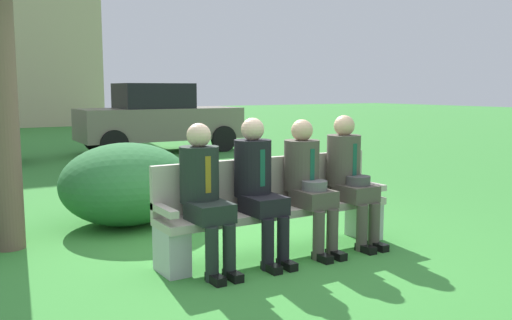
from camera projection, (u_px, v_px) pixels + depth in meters
ground_plane at (248, 253)px, 5.27m from camera, size 80.00×80.00×0.00m
park_bench at (275, 207)px, 5.26m from camera, size 2.37×0.44×0.90m
seated_man_leftmost at (204, 189)px, 4.69m from camera, size 0.34×0.72×1.26m
seated_man_centerleft at (258, 182)px, 4.97m from camera, size 0.34×0.72×1.29m
seated_man_centerright at (308, 179)px, 5.25m from camera, size 0.34×0.72×1.26m
seated_man_rightmost at (350, 173)px, 5.53m from camera, size 0.34×0.72×1.29m
shrub_mid_lawn at (126, 184)px, 6.33m from camera, size 1.51×1.38×0.94m
parked_car_far at (158, 118)px, 13.60m from camera, size 3.94×1.80×1.68m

